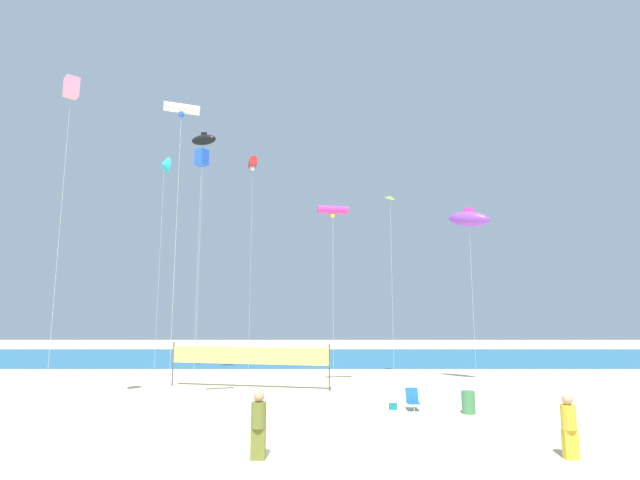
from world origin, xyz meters
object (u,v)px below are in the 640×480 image
(kite_violet_inflatable, at_px, (471,219))
(kite_pink_box, at_px, (74,89))
(kite_magenta_tube, at_px, (335,210))
(kite_white_tube, at_px, (184,110))
(kite_lime_diamond, at_px, (392,200))
(beachgoer_olive_shirt, at_px, (261,422))
(folding_beach_chair, at_px, (415,399))
(kite_cyan_delta, at_px, (167,165))
(beach_handbag, at_px, (395,406))
(volleyball_net, at_px, (251,357))
(kite_blue_box, at_px, (204,158))
(trash_barrel, at_px, (471,402))
(kite_red_tube, at_px, (255,164))
(beachgoer_mustard_shirt, at_px, (572,424))
(kite_black_inflatable, at_px, (206,140))

(kite_violet_inflatable, xyz_separation_m, kite_pink_box, (-19.41, -7.64, 4.27))
(kite_magenta_tube, xyz_separation_m, kite_white_tube, (-6.72, -6.58, 3.04))
(kite_violet_inflatable, relative_size, kite_magenta_tube, 1.01)
(kite_lime_diamond, bearing_deg, kite_violet_inflatable, -33.28)
(beachgoer_olive_shirt, xyz_separation_m, folding_beach_chair, (5.57, 6.86, -0.52))
(kite_cyan_delta, bearing_deg, folding_beach_chair, -37.38)
(beach_handbag, bearing_deg, kite_white_tube, -172.41)
(volleyball_net, distance_m, kite_blue_box, 14.04)
(kite_pink_box, xyz_separation_m, kite_blue_box, (2.84, 11.54, 0.70))
(folding_beach_chair, xyz_separation_m, kite_lime_diamond, (0.63, 9.16, 10.66))
(trash_barrel, height_order, kite_white_tube, kite_white_tube)
(kite_magenta_tube, bearing_deg, kite_blue_box, 150.89)
(beachgoer_olive_shirt, bearing_deg, trash_barrel, -157.64)
(beach_handbag, relative_size, kite_violet_inflatable, 0.03)
(trash_barrel, relative_size, kite_cyan_delta, 0.06)
(trash_barrel, distance_m, kite_red_tube, 23.50)
(folding_beach_chair, distance_m, kite_magenta_tube, 11.21)
(beachgoer_mustard_shirt, distance_m, kite_red_tube, 27.90)
(folding_beach_chair, relative_size, volleyball_net, 0.10)
(kite_cyan_delta, height_order, kite_lime_diamond, kite_cyan_delta)
(kite_magenta_tube, bearing_deg, kite_cyan_delta, 153.86)
(folding_beach_chair, height_order, kite_pink_box, kite_pink_box)
(kite_violet_inflatable, height_order, kite_magenta_tube, kite_violet_inflatable)
(kite_black_inflatable, bearing_deg, folding_beach_chair, -48.00)
(trash_barrel, bearing_deg, kite_black_inflatable, 135.09)
(volleyball_net, distance_m, kite_black_inflatable, 18.03)
(beachgoer_olive_shirt, relative_size, kite_pink_box, 0.13)
(kite_magenta_tube, bearing_deg, beachgoer_mustard_shirt, -63.28)
(beachgoer_mustard_shirt, xyz_separation_m, kite_blue_box, (-14.90, 17.19, 13.42))
(beachgoer_olive_shirt, relative_size, volleyball_net, 0.21)
(beach_handbag, height_order, kite_violet_inflatable, kite_violet_inflatable)
(volleyball_net, distance_m, kite_lime_diamond, 13.04)
(kite_magenta_tube, relative_size, kite_lime_diamond, 0.86)
(kite_pink_box, distance_m, kite_blue_box, 11.90)
(folding_beach_chair, relative_size, kite_violet_inflatable, 0.09)
(kite_blue_box, bearing_deg, beach_handbag, -42.77)
(beachgoer_olive_shirt, relative_size, kite_blue_box, 0.12)
(kite_pink_box, height_order, kite_lime_diamond, kite_pink_box)
(volleyball_net, distance_m, kite_white_tube, 13.30)
(kite_magenta_tube, bearing_deg, beachgoer_olive_shirt, -101.09)
(kite_violet_inflatable, xyz_separation_m, kite_lime_diamond, (-4.11, 2.70, 1.74))
(kite_violet_inflatable, height_order, kite_black_inflatable, kite_black_inflatable)
(beachgoer_olive_shirt, bearing_deg, kite_pink_box, -48.38)
(kite_pink_box, relative_size, kite_blue_box, 0.95)
(volleyball_net, xyz_separation_m, kite_white_tube, (-2.13, -7.04, 11.09))
(beachgoer_olive_shirt, bearing_deg, folding_beach_chair, -145.51)
(kite_violet_inflatable, xyz_separation_m, kite_white_tube, (-14.61, -7.52, 3.35))
(kite_black_inflatable, height_order, kite_white_tube, kite_black_inflatable)
(trash_barrel, distance_m, kite_pink_box, 21.37)
(trash_barrel, xyz_separation_m, kite_cyan_delta, (-16.69, 11.81, 13.66))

